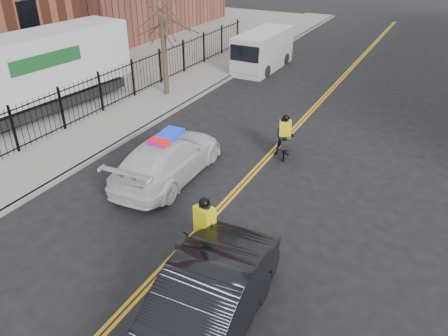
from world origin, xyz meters
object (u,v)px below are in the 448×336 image
police_cruiser (168,158)px  cyclist_far (284,140)px  cargo_van (262,51)px  dark_sedan (202,309)px  cyclist_near (205,239)px  semi_trailer (14,76)px

police_cruiser → cyclist_far: size_ratio=3.08×
cargo_van → cyclist_far: 12.22m
police_cruiser → cyclist_far: bearing=-133.6°
dark_sedan → cyclist_far: dark_sedan is taller
dark_sedan → cargo_van: bearing=105.9°
police_cruiser → cargo_van: (-2.54, 14.43, 0.35)m
police_cruiser → dark_sedan: size_ratio=1.03×
police_cruiser → cargo_van: bearing=-83.0°
cargo_van → cyclist_near: (5.96, -17.75, -0.44)m
dark_sedan → cyclist_near: (-1.27, 2.33, -0.18)m
police_cruiser → semi_trailer: 9.34m
police_cruiser → semi_trailer: bearing=-11.1°
cargo_van → cyclist_near: cargo_van is taller
cargo_van → cyclist_far: bearing=-62.2°
cyclist_near → semi_trailer: bearing=177.2°
police_cruiser → dark_sedan: bearing=126.7°
semi_trailer → cyclist_far: (12.24, 2.29, -1.47)m
cyclist_near → cyclist_far: 6.93m
cargo_van → dark_sedan: bearing=-69.8°
police_cruiser → semi_trailer: semi_trailer is taller
police_cruiser → cyclist_near: 4.77m
cargo_van → cyclist_far: size_ratio=3.15×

